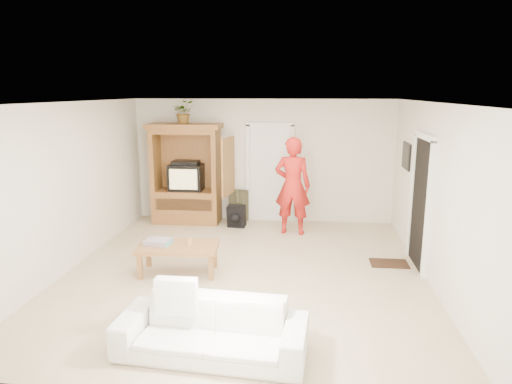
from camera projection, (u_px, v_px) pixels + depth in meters
The scene contains 19 objects.
floor at pixel (245, 272), 7.10m from camera, with size 6.00×6.00×0.00m, color tan.
ceiling at pixel (244, 102), 6.54m from camera, with size 6.00×6.00×0.00m, color white.
wall_back at pixel (263, 161), 9.73m from camera, with size 5.50×5.50×0.00m, color silver.
wall_front at pixel (197, 265), 3.91m from camera, with size 5.50×5.50×0.00m, color silver.
wall_left at pixel (70, 187), 7.12m from camera, with size 6.00×6.00×0.00m, color silver.
wall_right at pixel (434, 195), 6.52m from camera, with size 6.00×6.00×0.00m, color silver.
armoire at pixel (188, 180), 9.66m from camera, with size 1.82×1.14×2.10m.
door_back at pixel (270, 174), 9.75m from camera, with size 0.85×0.05×2.04m, color white.
doorway_right at pixel (421, 204), 7.17m from camera, with size 0.05×0.90×2.04m, color black.
framed_picture at pixel (406, 156), 8.30m from camera, with size 0.03×0.60×0.48m, color black.
doormat at pixel (389, 263), 7.43m from camera, with size 0.60×0.40×0.02m, color #382316.
plant at pixel (184, 112), 9.32m from camera, with size 0.42×0.37×0.47m, color #4C7238.
man at pixel (293, 186), 8.85m from camera, with size 0.70×0.46×1.91m, color red.
sofa at pixel (212, 329), 4.82m from camera, with size 2.00×0.78×0.58m, color white.
coffee_table at pixel (178, 249), 6.99m from camera, with size 1.27×0.77×0.45m.
towel at pixel (158, 242), 7.00m from camera, with size 0.38×0.28×0.08m, color #E24B55.
candle at pixel (189, 241), 7.00m from camera, with size 0.08×0.08×0.10m, color tan.
backpack_black at pixel (236, 217), 9.40m from camera, with size 0.36×0.21×0.45m, color black, non-canonical shape.
backpack_olive at pixel (239, 206), 9.85m from camera, with size 0.35×0.26×0.67m, color #47442B, non-canonical shape.
Camera 1 is at (0.91, -6.60, 2.76)m, focal length 32.00 mm.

